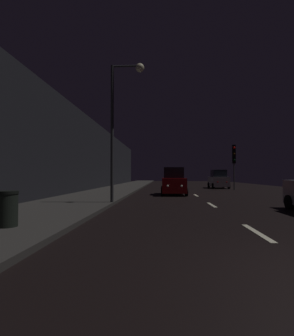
{
  "coord_description": "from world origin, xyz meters",
  "views": [
    {
      "loc": [
        -2.42,
        -4.15,
        1.48
      ],
      "look_at": [
        -3.85,
        19.43,
        2.14
      ],
      "focal_mm": 28.72,
      "sensor_mm": 36.0,
      "label": 1
    }
  ],
  "objects": [
    {
      "name": "sidewalk_left",
      "position": [
        -7.09,
        24.5,
        0.07
      ],
      "size": [
        4.4,
        84.0,
        0.15
      ],
      "primitive_type": "cube",
      "color": "#33302D",
      "rests_on": "ground"
    },
    {
      "name": "lane_centerline",
      "position": [
        0.0,
        19.0,
        0.01
      ],
      "size": [
        0.16,
        31.8,
        0.01
      ],
      "color": "beige",
      "rests_on": "ground"
    },
    {
      "name": "streetlamp_overhead",
      "position": [
        -4.53,
        9.17,
        4.73
      ],
      "size": [
        1.7,
        0.44,
        7.13
      ],
      "color": "#2D2D30",
      "rests_on": "ground"
    },
    {
      "name": "traffic_light_far_right",
      "position": [
        4.79,
        23.69,
        3.33
      ],
      "size": [
        0.32,
        0.47,
        4.61
      ],
      "rotation": [
        0.0,
        0.0,
        -1.63
      ],
      "color": "#38383A",
      "rests_on": "ground"
    },
    {
      "name": "building_facade_left",
      "position": [
        -9.69,
        21.0,
        3.46
      ],
      "size": [
        0.8,
        63.0,
        6.93
      ],
      "primitive_type": "cube",
      "color": "black",
      "rests_on": "ground"
    },
    {
      "name": "ground",
      "position": [
        0.0,
        24.5,
        -0.01
      ],
      "size": [
        26.58,
        84.0,
        0.02
      ],
      "primitive_type": "cube",
      "color": "black"
    },
    {
      "name": "car_parked_right_far",
      "position": [
        3.99,
        27.6,
        0.97
      ],
      "size": [
        1.95,
        4.22,
        2.13
      ],
      "rotation": [
        0.0,
        0.0,
        1.57
      ],
      "color": "silver",
      "rests_on": "ground"
    },
    {
      "name": "car_approaching_headlights",
      "position": [
        -1.64,
        16.6,
        0.96
      ],
      "size": [
        1.92,
        4.16,
        2.09
      ],
      "rotation": [
        0.0,
        0.0,
        -1.57
      ],
      "color": "maroon",
      "rests_on": "ground"
    },
    {
      "name": "trash_bin_curbside",
      "position": [
        -6.48,
        2.63,
        0.62
      ],
      "size": [
        0.55,
        0.55,
        0.93
      ],
      "color": "black",
      "rests_on": "sidewalk_left"
    }
  ]
}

